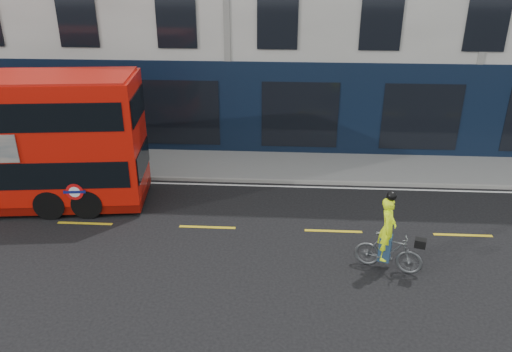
{
  "coord_description": "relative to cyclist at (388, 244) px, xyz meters",
  "views": [
    {
      "loc": [
        2.41,
        -12.24,
        8.01
      ],
      "look_at": [
        1.49,
        2.58,
        1.35
      ],
      "focal_mm": 35.0,
      "sensor_mm": 36.0,
      "label": 1
    }
  ],
  "objects": [
    {
      "name": "ground",
      "position": [
        -5.28,
        0.47,
        -0.8
      ],
      "size": [
        120.0,
        120.0,
        0.0
      ],
      "primitive_type": "plane",
      "color": "black",
      "rests_on": "ground"
    },
    {
      "name": "pavement",
      "position": [
        -5.28,
        6.97,
        -0.74
      ],
      "size": [
        60.0,
        3.0,
        0.12
      ],
      "primitive_type": "cube",
      "color": "slate",
      "rests_on": "ground"
    },
    {
      "name": "kerb",
      "position": [
        -5.28,
        5.47,
        -0.73
      ],
      "size": [
        60.0,
        0.12,
        0.13
      ],
      "primitive_type": "cube",
      "color": "gray",
      "rests_on": "ground"
    },
    {
      "name": "road_edge_line",
      "position": [
        -5.28,
        5.17,
        -0.79
      ],
      "size": [
        58.0,
        0.1,
        0.01
      ],
      "primitive_type": "cube",
      "color": "silver",
      "rests_on": "ground"
    },
    {
      "name": "lane_dashes",
      "position": [
        -5.28,
        1.97,
        -0.79
      ],
      "size": [
        58.0,
        0.12,
        0.01
      ],
      "primitive_type": null,
      "color": "gold",
      "rests_on": "ground"
    },
    {
      "name": "cyclist",
      "position": [
        0.0,
        0.0,
        0.0
      ],
      "size": [
        1.91,
        1.09,
        2.38
      ],
      "rotation": [
        0.0,
        0.0,
        -0.33
      ],
      "color": "#4F5254",
      "rests_on": "ground"
    }
  ]
}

